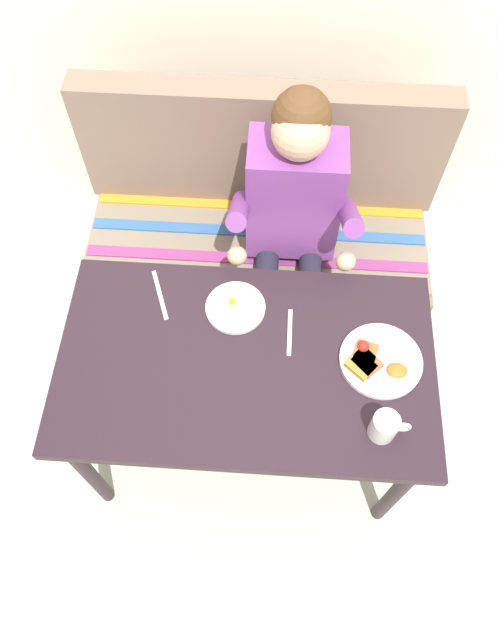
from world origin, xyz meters
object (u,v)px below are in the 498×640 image
at_px(plate_eggs, 235,307).
at_px(coffee_mug, 385,426).
at_px(plate_breakfast, 377,360).
at_px(person, 293,214).
at_px(couch, 258,243).
at_px(knife, 160,295).
at_px(table, 246,370).
at_px(fork, 290,332).

height_order(plate_eggs, coffee_mug, coffee_mug).
bearing_deg(plate_breakfast, person, 116.08).
xyz_separation_m(couch, plate_eggs, (-0.05, -0.58, 0.41)).
distance_m(plate_breakfast, plate_eggs, 0.49).
xyz_separation_m(couch, knife, (-0.30, -0.54, 0.40)).
bearing_deg(knife, table, -56.31).
height_order(table, person, person).
bearing_deg(table, person, 77.40).
relative_size(person, plate_breakfast, 4.64).
distance_m(plate_breakfast, coffee_mug, 0.23).
distance_m(table, coffee_mug, 0.49).
bearing_deg(fork, knife, 165.41).
bearing_deg(plate_eggs, plate_breakfast, -20.06).
distance_m(fork, knife, 0.45).
distance_m(plate_eggs, knife, 0.26).
bearing_deg(couch, person, -52.99).
bearing_deg(plate_eggs, person, 66.12).
height_order(plate_breakfast, plate_eggs, plate_breakfast).
bearing_deg(fork, person, 90.42).
relative_size(couch, coffee_mug, 12.20).
height_order(couch, plate_eggs, couch).
bearing_deg(coffee_mug, plate_eggs, 139.53).
relative_size(plate_breakfast, plate_eggs, 1.31).
height_order(person, plate_eggs, person).
distance_m(couch, plate_eggs, 0.71).
relative_size(table, plate_eggs, 6.03).
distance_m(table, couch, 0.83).
distance_m(couch, knife, 0.74).
xyz_separation_m(coffee_mug, knife, (-0.72, 0.43, -0.05)).
height_order(fork, knife, same).
bearing_deg(person, plate_breakfast, -63.92).
bearing_deg(couch, coffee_mug, -66.86).
distance_m(couch, plate_breakfast, 0.95).
xyz_separation_m(table, couch, (0.00, 0.76, -0.32)).
bearing_deg(knife, person, 19.79).
height_order(table, couch, couch).
relative_size(couch, person, 1.19).
bearing_deg(plate_eggs, fork, -23.41).
bearing_deg(fork, couch, 101.62).
bearing_deg(plate_breakfast, table, -177.63).
height_order(person, plate_breakfast, person).
xyz_separation_m(plate_eggs, knife, (-0.26, 0.04, -0.01)).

